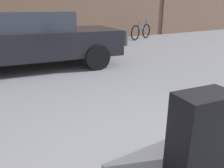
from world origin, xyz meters
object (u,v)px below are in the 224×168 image
bicycle_leaning (141,32)px  bollard_kerb_mid (125,38)px  bollard_kerb_near (96,40)px  parked_car (31,39)px  suitcase_black_stacked_top (200,134)px

bicycle_leaning → bollard_kerb_mid: bicycle_leaning is taller
bollard_kerb_near → bollard_kerb_mid: (1.32, 0.00, 0.00)m
parked_car → bicycle_leaning: parked_car is taller
parked_car → suitcase_black_stacked_top: bearing=-88.6°
suitcase_black_stacked_top → bollard_kerb_near: 7.22m
suitcase_black_stacked_top → bollard_kerb_mid: 7.79m
suitcase_black_stacked_top → bicycle_leaning: size_ratio=0.38×
suitcase_black_stacked_top → parked_car: (-0.13, 5.06, 0.10)m
parked_car → bollard_kerb_mid: parked_car is taller
bollard_kerb_near → bollard_kerb_mid: bearing=0.0°
bicycle_leaning → bollard_kerb_mid: size_ratio=2.73×
bollard_kerb_mid → parked_car: bearing=-157.6°
suitcase_black_stacked_top → bicycle_leaning: 9.69m
suitcase_black_stacked_top → parked_car: size_ratio=0.14×
bollard_kerb_near → parked_car: bearing=-148.4°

